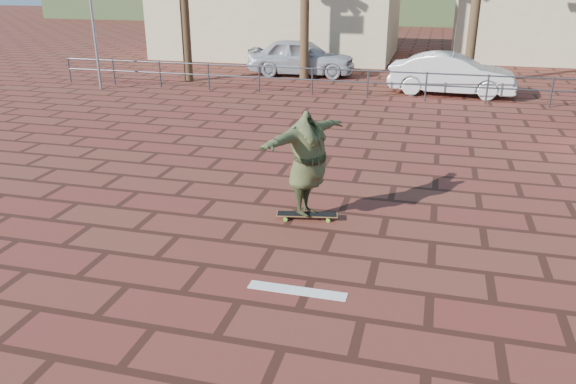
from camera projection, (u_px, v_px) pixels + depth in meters
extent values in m
plane|color=brown|center=(273.00, 247.00, 9.09)|extent=(120.00, 120.00, 0.00)
cube|color=white|center=(297.00, 291.00, 7.84)|extent=(1.40, 0.22, 0.01)
cylinder|color=#47494F|center=(69.00, 70.00, 22.55)|extent=(0.06, 0.06, 1.00)
cylinder|color=#47494F|center=(114.00, 72.00, 22.07)|extent=(0.06, 0.06, 1.00)
cylinder|color=#47494F|center=(160.00, 74.00, 21.60)|extent=(0.06, 0.06, 1.00)
cylinder|color=#47494F|center=(208.00, 76.00, 21.13)|extent=(0.06, 0.06, 1.00)
cylinder|color=#47494F|center=(259.00, 79.00, 20.66)|extent=(0.06, 0.06, 1.00)
cylinder|color=#47494F|center=(312.00, 81.00, 20.18)|extent=(0.06, 0.06, 1.00)
cylinder|color=#47494F|center=(368.00, 84.00, 19.71)|extent=(0.06, 0.06, 1.00)
cylinder|color=#47494F|center=(426.00, 87.00, 19.24)|extent=(0.06, 0.06, 1.00)
cylinder|color=#47494F|center=(487.00, 89.00, 18.76)|extent=(0.06, 0.06, 1.00)
cylinder|color=#47494F|center=(552.00, 92.00, 18.29)|extent=(0.06, 0.06, 1.00)
cylinder|color=#47494F|center=(368.00, 71.00, 19.55)|extent=(24.00, 0.05, 0.05)
cylinder|color=#47494F|center=(368.00, 82.00, 19.69)|extent=(24.00, 0.05, 0.05)
cube|color=beige|center=(279.00, 16.00, 29.59)|extent=(12.00, 7.00, 4.00)
cube|color=beige|center=(560.00, 13.00, 27.98)|extent=(10.00, 6.00, 4.50)
cube|color=olive|center=(307.00, 214.00, 10.08)|extent=(1.12, 0.45, 0.02)
cube|color=black|center=(307.00, 214.00, 10.08)|extent=(1.08, 0.42, 0.00)
cube|color=silver|center=(286.00, 215.00, 10.11)|extent=(0.09, 0.19, 0.03)
cube|color=silver|center=(328.00, 216.00, 10.07)|extent=(0.09, 0.19, 0.03)
cylinder|color=#71D42D|center=(285.00, 219.00, 10.02)|extent=(0.07, 0.04, 0.07)
cylinder|color=#71D42D|center=(286.00, 214.00, 10.23)|extent=(0.07, 0.04, 0.07)
cylinder|color=#71D42D|center=(328.00, 220.00, 9.98)|extent=(0.07, 0.04, 0.07)
cylinder|color=#71D42D|center=(328.00, 215.00, 10.18)|extent=(0.07, 0.04, 0.07)
imported|color=#444A28|center=(308.00, 164.00, 9.73)|extent=(1.47, 2.38, 1.88)
imported|color=#BBBEC2|center=(301.00, 57.00, 24.00)|extent=(4.64, 2.07, 1.55)
imported|color=silver|center=(452.00, 74.00, 20.21)|extent=(4.51, 1.82, 1.46)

